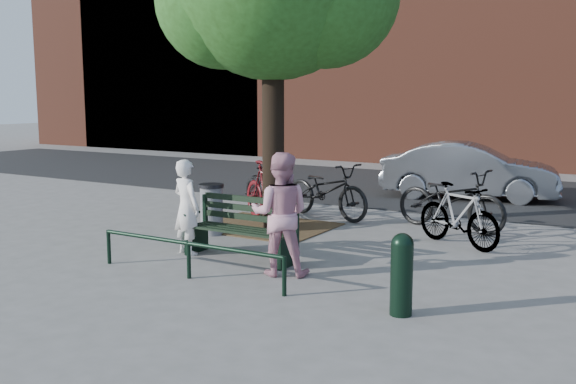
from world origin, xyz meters
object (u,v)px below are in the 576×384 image
Objects in this scene: person_right at (280,214)px; litter_bin at (212,209)px; parked_car at (469,171)px; bicycle_c at (327,190)px; person_left at (187,207)px; park_bench at (243,227)px; bollard at (402,271)px.

person_right is 2.90m from litter_bin.
litter_bin is 6.94m from parked_car.
litter_bin is 2.64m from bicycle_c.
bicycle_c is (-1.38, 4.01, -0.28)m from person_right.
person_right reaches higher than parked_car.
parked_car is (2.25, 7.68, -0.07)m from person_left.
park_bench is at bearing -158.14° from bicycle_c.
park_bench is 1.03× the size of person_right.
person_right is 4.25m from bicycle_c.
person_left is at bearing 152.93° from parked_car.
person_right reaches higher than litter_bin.
person_right is 2.18m from bollard.
bicycle_c is at bearing 144.75° from parked_car.
bollard is at bearing -178.97° from person_left.
person_left is 1.47m from litter_bin.
litter_bin is (-4.42, 2.29, -0.04)m from bollard.
bollard is 0.44× the size of bicycle_c.
park_bench is at bearing 158.13° from bollard.
person_left is at bearing -67.61° from litter_bin.
person_left is 1.58× the size of bollard.
person_right reaches higher than bicycle_c.
person_left is 3.80m from bicycle_c.
bollard is 5.83m from bicycle_c.
person_right is 0.79× the size of bicycle_c.
bollard is (3.88, -0.96, -0.24)m from person_left.
bicycle_c is at bearing 125.77° from bollard.
litter_bin is 0.22× the size of parked_car.
person_right is at bearing -33.33° from litter_bin.
bicycle_c is (-3.41, 4.73, 0.06)m from bollard.
parked_car reaches higher than park_bench.
park_bench is at bearing 158.98° from parked_car.
parked_car is at bearing 79.71° from park_bench.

